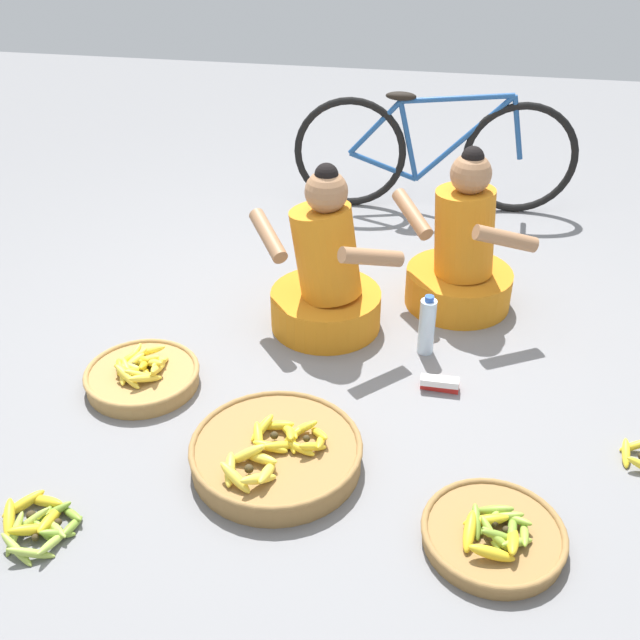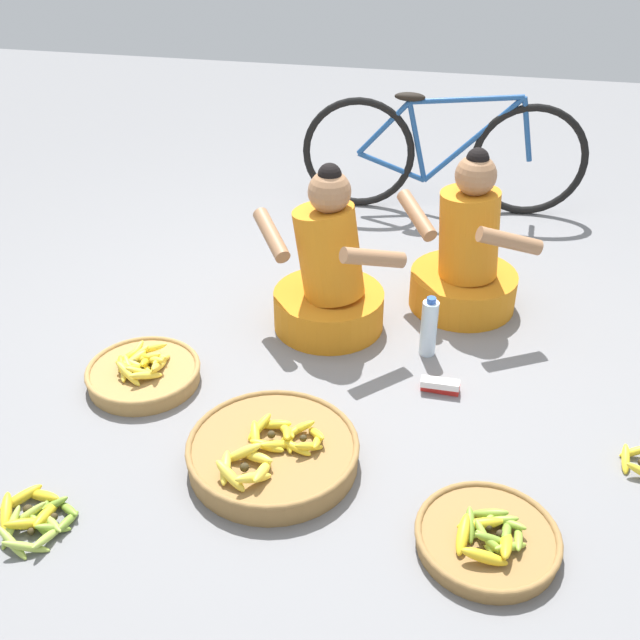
# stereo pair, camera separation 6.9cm
# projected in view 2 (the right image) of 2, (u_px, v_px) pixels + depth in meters

# --- Properties ---
(ground_plane) EXTENTS (10.00, 10.00, 0.00)m
(ground_plane) POSITION_uv_depth(u_px,v_px,m) (329.00, 362.00, 3.38)
(ground_plane) COLOR slate
(vendor_woman_front) EXTENTS (0.74, 0.54, 0.81)m
(vendor_woman_front) POSITION_uv_depth(u_px,v_px,m) (329.00, 278.00, 3.49)
(vendor_woman_front) COLOR orange
(vendor_woman_front) RESTS_ON ground
(vendor_woman_behind) EXTENTS (0.70, 0.55, 0.81)m
(vendor_woman_behind) POSITION_uv_depth(u_px,v_px,m) (466.00, 259.00, 3.65)
(vendor_woman_behind) COLOR orange
(vendor_woman_behind) RESTS_ON ground
(bicycle_leaning) EXTENTS (1.70, 0.18, 0.73)m
(bicycle_leaning) POSITION_uv_depth(u_px,v_px,m) (442.00, 154.00, 4.56)
(bicycle_leaning) COLOR black
(bicycle_leaning) RESTS_ON ground
(banana_basket_mid_left) EXTENTS (0.48, 0.48, 0.13)m
(banana_basket_mid_left) POSITION_uv_depth(u_px,v_px,m) (488.00, 538.00, 2.49)
(banana_basket_mid_left) COLOR olive
(banana_basket_mid_left) RESTS_ON ground
(banana_basket_front_right) EXTENTS (0.49, 0.49, 0.15)m
(banana_basket_front_right) POSITION_uv_depth(u_px,v_px,m) (143.00, 372.00, 3.23)
(banana_basket_front_right) COLOR #A87F47
(banana_basket_front_right) RESTS_ON ground
(banana_basket_near_vendor) EXTENTS (0.64, 0.64, 0.17)m
(banana_basket_near_vendor) POSITION_uv_depth(u_px,v_px,m) (273.00, 452.00, 2.80)
(banana_basket_near_vendor) COLOR olive
(banana_basket_near_vendor) RESTS_ON ground
(loose_bananas_back_right) EXTENTS (0.31, 0.31, 0.09)m
(loose_bananas_back_right) POSITION_uv_depth(u_px,v_px,m) (35.00, 517.00, 2.58)
(loose_bananas_back_right) COLOR gold
(loose_bananas_back_right) RESTS_ON ground
(water_bottle) EXTENTS (0.07, 0.07, 0.29)m
(water_bottle) POSITION_uv_depth(u_px,v_px,m) (429.00, 328.00, 3.37)
(water_bottle) COLOR silver
(water_bottle) RESTS_ON ground
(packet_carton_stack) EXTENTS (0.16, 0.07, 0.06)m
(packet_carton_stack) POSITION_uv_depth(u_px,v_px,m) (440.00, 386.00, 3.19)
(packet_carton_stack) COLOR red
(packet_carton_stack) RESTS_ON ground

